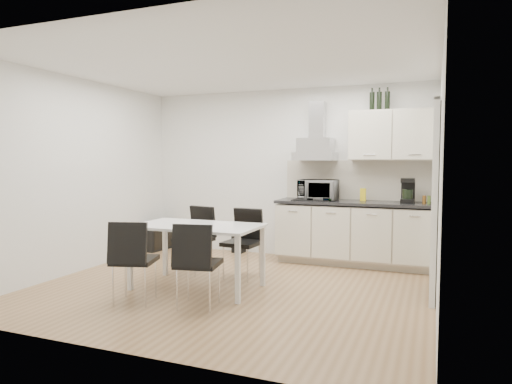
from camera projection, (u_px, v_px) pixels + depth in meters
ground at (232, 287)px, 5.40m from camera, size 4.50×4.50×0.00m
wall_back at (285, 173)px, 7.17m from camera, size 4.50×0.10×2.60m
wall_front at (122, 187)px, 3.46m from camera, size 4.50×0.10×2.60m
wall_left at (80, 175)px, 6.13m from camera, size 0.10×4.00×2.60m
wall_right at (439, 181)px, 4.49m from camera, size 0.10×4.00×2.60m
ceiling at (231, 64)px, 5.22m from camera, size 4.50×4.50×0.00m
doorway at (435, 201)px, 5.03m from camera, size 0.08×1.04×2.10m
kitchenette at (358, 207)px, 6.52m from camera, size 2.22×0.64×2.52m
dining_table at (197, 231)px, 5.33m from camera, size 1.46×0.84×0.75m
chair_far_left at (194, 240)px, 6.07m from camera, size 0.53×0.58×0.88m
chair_far_right at (242, 244)px, 5.79m from camera, size 0.48×0.53×0.88m
chair_near_left at (135, 261)px, 4.81m from camera, size 0.56×0.60×0.88m
chair_near_right at (198, 265)px, 4.65m from camera, size 0.52×0.57×0.88m
guitar_amp at (158, 235)px, 7.67m from camera, size 0.31×0.60×0.48m
floor_speaker at (239, 243)px, 7.43m from camera, size 0.19×0.17×0.30m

